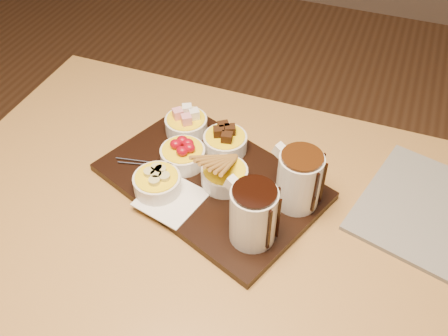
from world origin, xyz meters
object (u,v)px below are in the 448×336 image
(pitcher_dark_chocolate, at_px, (253,215))
(serving_board, at_px, (211,181))
(dining_table, at_px, (212,236))
(pitcher_milk_chocolate, at_px, (299,180))
(bowl_strawberries, at_px, (183,156))

(pitcher_dark_chocolate, bearing_deg, serving_board, 160.02)
(dining_table, xyz_separation_m, pitcher_milk_chocolate, (0.16, 0.06, 0.18))
(pitcher_dark_chocolate, bearing_deg, pitcher_milk_chocolate, 85.60)
(bowl_strawberries, xyz_separation_m, pitcher_dark_chocolate, (0.21, -0.14, 0.04))
(serving_board, bearing_deg, pitcher_dark_chocolate, -19.98)
(dining_table, height_order, pitcher_dark_chocolate, pitcher_dark_chocolate)
(pitcher_dark_chocolate, relative_size, pitcher_milk_chocolate, 1.00)
(bowl_strawberries, distance_m, pitcher_milk_chocolate, 0.27)
(dining_table, bearing_deg, pitcher_dark_chocolate, -26.29)
(dining_table, xyz_separation_m, bowl_strawberries, (-0.10, 0.09, 0.14))
(serving_board, xyz_separation_m, pitcher_dark_chocolate, (0.13, -0.12, 0.07))
(bowl_strawberries, xyz_separation_m, pitcher_milk_chocolate, (0.26, -0.02, 0.04))
(dining_table, bearing_deg, pitcher_milk_chocolate, 21.64)
(serving_board, height_order, pitcher_milk_chocolate, pitcher_milk_chocolate)
(pitcher_milk_chocolate, bearing_deg, dining_table, -137.26)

